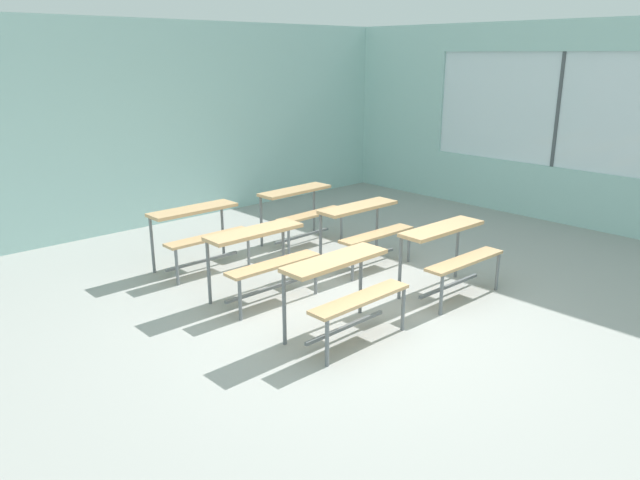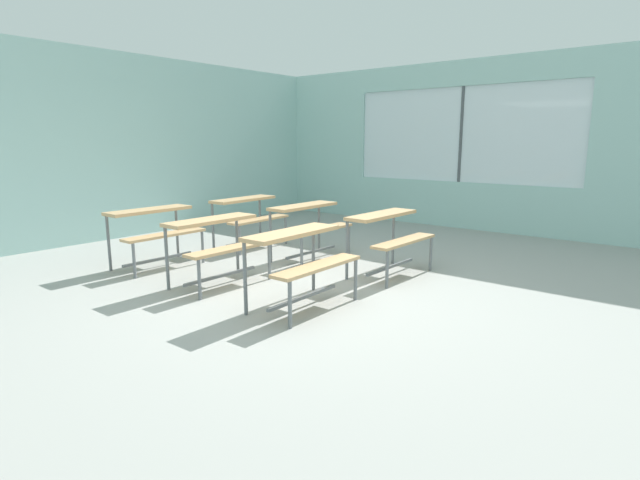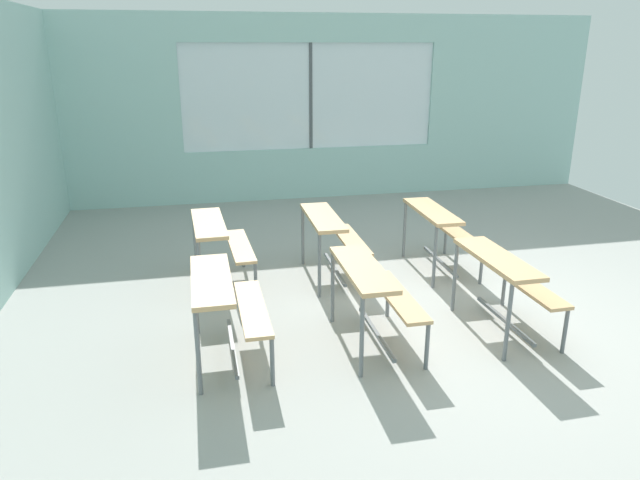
# 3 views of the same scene
# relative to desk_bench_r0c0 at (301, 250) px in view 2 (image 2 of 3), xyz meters

# --- Properties ---
(ground) EXTENTS (10.00, 9.00, 0.05)m
(ground) POSITION_rel_desk_bench_r0c0_xyz_m (0.28, 0.22, -0.59)
(ground) COLOR #9E9E99
(wall_back) EXTENTS (10.00, 0.12, 3.00)m
(wall_back) POSITION_rel_desk_bench_r0c0_xyz_m (0.28, 4.72, 0.94)
(wall_back) COLOR #A8D1CC
(wall_back) RESTS_ON ground
(wall_right) EXTENTS (0.12, 9.00, 3.00)m
(wall_right) POSITION_rel_desk_bench_r0c0_xyz_m (5.28, 0.09, 0.88)
(wall_right) COLOR #A8D1CC
(wall_right) RESTS_ON ground
(desk_bench_r0c0) EXTENTS (1.11, 0.60, 0.74)m
(desk_bench_r0c0) POSITION_rel_desk_bench_r0c0_xyz_m (0.00, 0.00, 0.00)
(desk_bench_r0c0) COLOR tan
(desk_bench_r0c0) RESTS_ON ground
(desk_bench_r0c1) EXTENTS (1.11, 0.61, 0.74)m
(desk_bench_r0c1) POSITION_rel_desk_bench_r0c0_xyz_m (1.56, -0.04, 0.00)
(desk_bench_r0c1) COLOR tan
(desk_bench_r0c1) RESTS_ON ground
(desk_bench_r1c0) EXTENTS (1.10, 0.60, 0.74)m
(desk_bench_r1c0) POSITION_rel_desk_bench_r0c0_xyz_m (0.01, 1.24, 0.00)
(desk_bench_r1c0) COLOR tan
(desk_bench_r1c0) RESTS_ON ground
(desk_bench_r1c1) EXTENTS (1.11, 0.61, 0.74)m
(desk_bench_r1c1) POSITION_rel_desk_bench_r0c0_xyz_m (1.59, 1.23, 0.00)
(desk_bench_r1c1) COLOR tan
(desk_bench_r1c1) RESTS_ON ground
(desk_bench_r2c0) EXTENTS (1.10, 0.59, 0.74)m
(desk_bench_r2c0) POSITION_rel_desk_bench_r0c0_xyz_m (0.03, 2.50, 0.00)
(desk_bench_r2c0) COLOR tan
(desk_bench_r2c0) RESTS_ON ground
(desk_bench_r2c1) EXTENTS (1.12, 0.63, 0.74)m
(desk_bench_r2c1) POSITION_rel_desk_bench_r0c0_xyz_m (1.63, 2.46, 0.00)
(desk_bench_r2c1) COLOR tan
(desk_bench_r2c1) RESTS_ON ground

